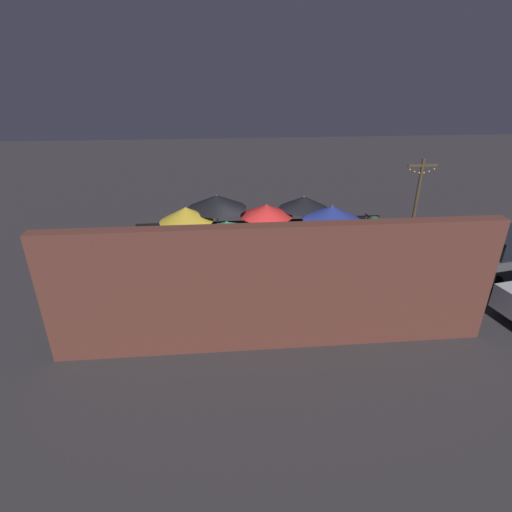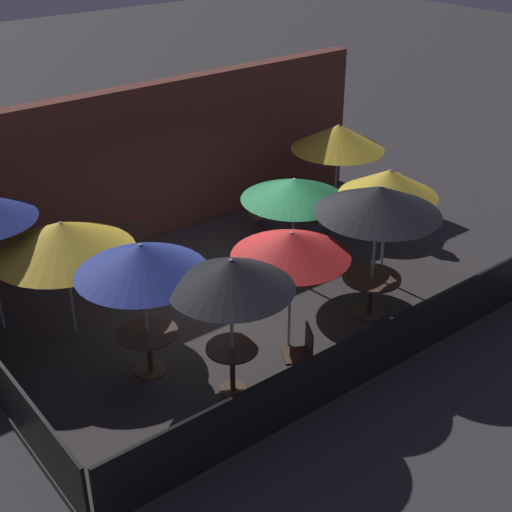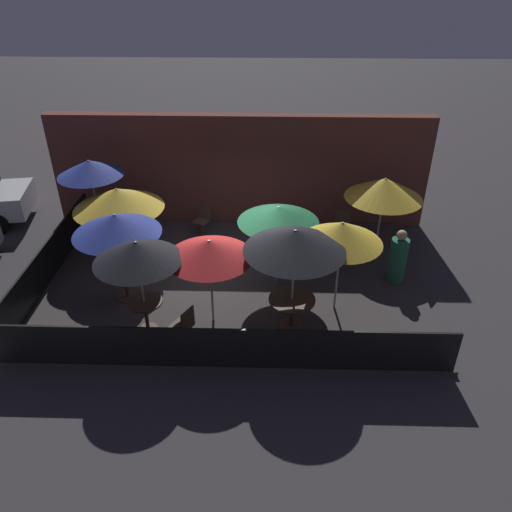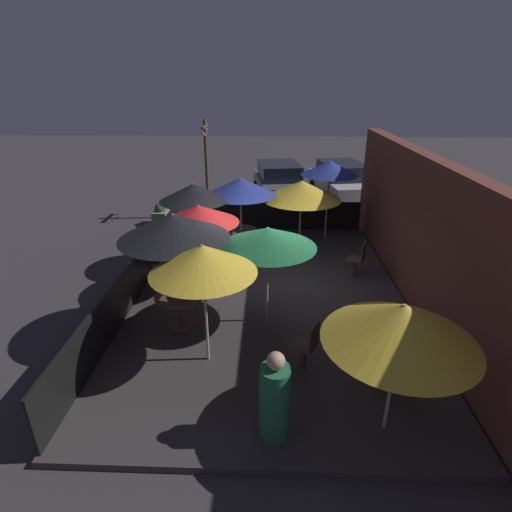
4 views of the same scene
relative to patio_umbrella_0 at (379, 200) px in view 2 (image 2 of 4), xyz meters
The scene contains 21 objects.
ground_plane 3.18m from the patio_umbrella_0, 128.01° to the left, with size 60.00×60.00×0.00m, color #383538.
patio_deck 3.14m from the patio_umbrella_0, 128.01° to the left, with size 9.19×6.16×0.12m.
building_wall 5.28m from the patio_umbrella_0, 105.13° to the left, with size 10.79×0.36×3.29m.
fence_front 2.52m from the patio_umbrella_0, 136.81° to the right, with size 8.99×0.05×0.95m.
patio_umbrella_0 is the anchor object (origin of this frame).
patio_umbrella_1 3.94m from the patio_umbrella_0, 166.11° to the left, with size 1.94×1.94×2.19m.
patio_umbrella_2 3.11m from the patio_umbrella_0, behind, with size 1.78×1.78×2.19m.
patio_umbrella_3 1.75m from the patio_umbrella_0, behind, with size 1.84×1.84×2.04m.
patio_umbrella_4 1.77m from the patio_umbrella_0, 99.79° to the left, with size 1.90×1.90×2.04m.
patio_umbrella_6 5.02m from the patio_umbrella_0, 148.25° to the left, with size 2.25×2.25×2.03m.
patio_umbrella_7 4.25m from the patio_umbrella_0, 54.47° to the left, with size 2.03×2.03×2.04m.
patio_umbrella_8 1.24m from the patio_umbrella_0, 33.91° to the left, with size 1.77×1.77×2.21m.
dining_table_0 1.57m from the patio_umbrella_0, 90.00° to the right, with size 1.00×1.00×0.73m.
dining_table_1 4.24m from the patio_umbrella_0, 166.11° to the left, with size 0.91×0.91×0.72m.
dining_table_2 3.47m from the patio_umbrella_0, behind, with size 0.77×0.77×0.76m.
patio_chair_0 4.92m from the patio_umbrella_0, 121.01° to the left, with size 0.53×0.53×0.93m.
patio_chair_1 4.02m from the patio_umbrella_0, 83.37° to the left, with size 0.44×0.44×0.91m.
patio_chair_2 4.25m from the patio_umbrella_0, 67.82° to the left, with size 0.52×0.52×0.94m.
patio_chair_3 2.82m from the patio_umbrella_0, 162.46° to the right, with size 0.54×0.54×0.96m.
patio_chair_4 3.16m from the patio_umbrella_0, 62.79° to the left, with size 0.54×0.54×0.94m.
patron_0 3.57m from the patio_umbrella_0, 35.12° to the left, with size 0.51×0.51×1.39m.
Camera 2 is at (-6.63, -8.74, 6.87)m, focal length 50.00 mm.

